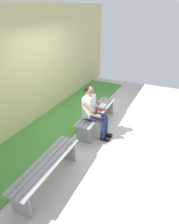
# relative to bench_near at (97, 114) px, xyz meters

# --- Properties ---
(ground_plane) EXTENTS (10.00, 7.00, 0.04)m
(ground_plane) POSITION_rel_bench_near_xyz_m (1.10, 1.00, -0.37)
(ground_plane) COLOR beige
(grass_strip) EXTENTS (9.00, 1.65, 0.03)m
(grass_strip) POSITION_rel_bench_near_xyz_m (1.10, -1.17, -0.34)
(grass_strip) COLOR #478C38
(grass_strip) RESTS_ON ground
(brick_wall) EXTENTS (9.50, 0.24, 2.96)m
(brick_wall) POSITION_rel_bench_near_xyz_m (0.50, -1.77, 1.13)
(brick_wall) COLOR #D1C684
(brick_wall) RESTS_ON ground
(bench_near) EXTENTS (1.85, 0.43, 0.46)m
(bench_near) POSITION_rel_bench_near_xyz_m (0.00, 0.00, 0.00)
(bench_near) COLOR gray
(bench_near) RESTS_ON ground
(bench_far) EXTENTS (1.66, 0.42, 0.46)m
(bench_far) POSITION_rel_bench_near_xyz_m (2.20, -0.00, -0.01)
(bench_far) COLOR gray
(bench_far) RESTS_ON ground
(person_seated) EXTENTS (0.50, 0.69, 1.26)m
(person_seated) POSITION_rel_bench_near_xyz_m (0.44, 0.10, 0.34)
(person_seated) COLOR silver
(person_seated) RESTS_ON ground
(apple) EXTENTS (0.08, 0.08, 0.08)m
(apple) POSITION_rel_bench_near_xyz_m (0.08, 0.02, 0.14)
(apple) COLOR red
(apple) RESTS_ON bench_near
(book_open) EXTENTS (0.41, 0.16, 0.02)m
(book_open) POSITION_rel_bench_near_xyz_m (-0.24, 0.03, 0.12)
(book_open) COLOR white
(book_open) RESTS_ON bench_near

